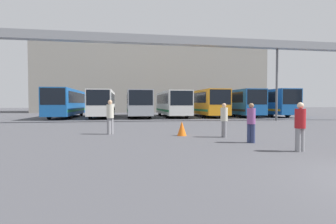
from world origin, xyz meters
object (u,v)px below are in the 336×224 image
Objects in this scene: pedestrian_far_center at (251,122)px; bus_slot_4 at (203,102)px; bus_slot_1 at (103,102)px; bus_slot_0 at (67,102)px; bus_slot_3 at (172,102)px; bus_slot_5 at (236,102)px; pedestrian_near_center at (110,116)px; pedestrian_near_right at (224,119)px; bus_slot_6 at (266,101)px; pedestrian_near_left at (300,125)px; bus_slot_2 at (138,102)px; traffic_cone at (182,128)px; lamp_post at (277,78)px.

bus_slot_4 is at bearing 126.77° from pedestrian_far_center.
bus_slot_0 is at bearing 167.68° from bus_slot_1.
bus_slot_1 is 22.49m from pedestrian_far_center.
bus_slot_5 reaches higher than bus_slot_3.
bus_slot_1 is 17.26m from pedestrian_near_center.
bus_slot_6 is at bearing 146.72° from pedestrian_near_right.
pedestrian_near_left is at bearing -99.47° from bus_slot_4.
bus_slot_6 is (24.67, -0.62, 0.06)m from bus_slot_0.
bus_slot_5 is at bearing -3.44° from bus_slot_2.
bus_slot_2 is at bearing -179.59° from bus_slot_4.
bus_slot_1 is at bearing 158.66° from pedestrian_far_center.
lamp_post is (11.24, 9.78, 3.67)m from traffic_cone.
bus_slot_2 is at bearing 142.77° from lamp_post.
bus_slot_5 reaches higher than traffic_cone.
pedestrian_near_right is (-1.11, 3.98, -0.01)m from pedestrian_near_left.
bus_slot_0 is at bearing -149.64° from pedestrian_near_right.
lamp_post is at bearing -27.41° from bus_slot_1.
bus_slot_0 is at bearing 155.35° from lamp_post.
bus_slot_4 is 20.59m from traffic_cone.
bus_slot_4 is at bearing 0.41° from bus_slot_2.
bus_slot_6 is (4.11, 0.14, 0.04)m from bus_slot_5.
pedestrian_near_left is (-8.15, -23.37, -0.98)m from bus_slot_5.
bus_slot_1 is 16.45m from bus_slot_5.
pedestrian_near_left is at bearing -80.14° from bus_slot_2.
traffic_cone is at bearing -67.50° from pedestrian_near_left.
pedestrian_near_right is 5.83m from pedestrian_near_center.
pedestrian_near_center is (-5.43, 2.12, 0.09)m from pedestrian_near_right.
bus_slot_3 is 4.17m from bus_slot_4.
pedestrian_far_center is (-8.82, -21.27, -0.99)m from bus_slot_5.
bus_slot_5 is 14.79× the size of traffic_cone.
bus_slot_4 is 7.48× the size of pedestrian_near_left.
bus_slot_4 is (8.22, 0.06, 0.07)m from bus_slot_2.
bus_slot_4 reaches higher than pedestrian_near_center.
traffic_cone is at bearing -98.81° from bus_slot_3.
lamp_post reaches higher than bus_slot_2.
pedestrian_near_left is at bearing -117.53° from bus_slot_6.
pedestrian_near_left is 0.92× the size of pedestrian_near_center.
lamp_post reaches higher than bus_slot_6.
bus_slot_0 reaches higher than pedestrian_far_center.
bus_slot_4 reaches higher than bus_slot_3.
traffic_cone is (-1.86, 0.89, -0.50)m from pedestrian_near_right.
bus_slot_0 is 24.99m from pedestrian_far_center.
bus_slot_4 reaches higher than bus_slot_2.
pedestrian_near_center reaches higher than traffic_cone.
bus_slot_2 is at bearing 45.11° from pedestrian_near_center.
traffic_cone is (-7.00, -19.31, -1.47)m from bus_slot_4.
bus_slot_1 is at bearing -79.20° from pedestrian_near_left.
bus_slot_0 is at bearing 70.56° from pedestrian_near_center.
bus_slot_2 is 7.41× the size of pedestrian_near_left.
bus_slot_5 is 21.64m from traffic_cone.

